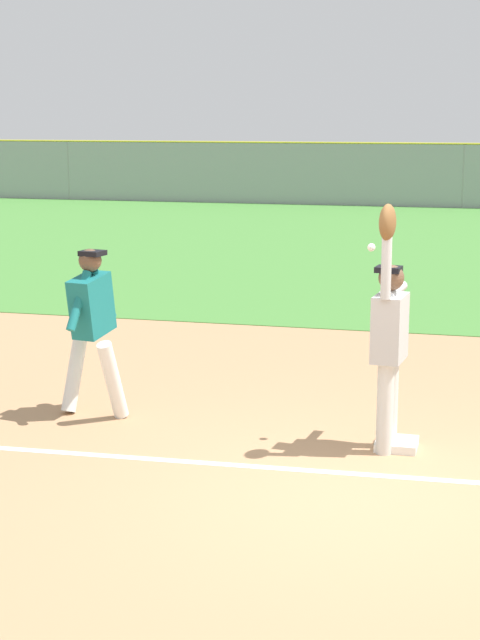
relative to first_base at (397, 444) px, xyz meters
name	(u,v)px	position (x,y,z in m)	size (l,w,h in m)	color
ground_plane	(369,493)	(-0.12, -1.17, -0.04)	(77.10, 77.10, 0.00)	tan
outfield_grass	(449,246)	(-0.12, 14.73, -0.04)	(54.80, 19.47, 0.01)	#478438
first_base	(397,444)	(0.00, 0.00, 0.00)	(0.38, 0.38, 0.08)	white
fielder	(389,331)	(-0.09, -0.09, 1.08)	(0.31, 0.90, 2.28)	silver
runner	(92,320)	(-3.10, 0.29, 0.96)	(0.75, 0.84, 1.72)	white
baseball	(371,247)	(-0.29, 0.12, 1.81)	(0.07, 0.07, 0.07)	white
outfield_fence	(463,176)	(-0.12, 24.46, 1.01)	(54.88, 0.08, 2.10)	#93999E
parked_car_tan	(225,177)	(-8.97, 27.81, 0.63)	(4.55, 2.42, 1.25)	tan
parked_car_white	(346,180)	(-4.27, 27.15, 0.63)	(4.58, 2.48, 1.25)	white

